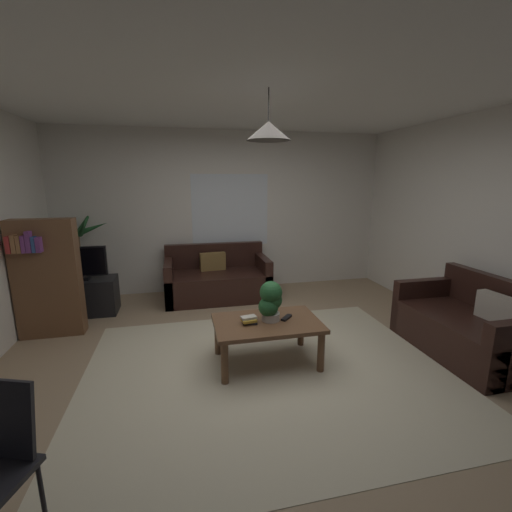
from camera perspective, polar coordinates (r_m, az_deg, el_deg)
name	(u,v)px	position (r m, az deg, el deg)	size (l,w,h in m)	color
floor	(262,362)	(3.70, 1.07, -17.29)	(5.35, 5.09, 0.02)	#9E8466
rug	(267,371)	(3.52, 1.88, -18.67)	(3.48, 2.80, 0.01)	beige
wall_back	(226,212)	(5.76, -5.00, 7.32)	(5.47, 0.06, 2.61)	silver
wall_right	(498,228)	(4.69, 35.30, 3.85)	(0.06, 5.09, 2.61)	silver
ceiling	(264,86)	(3.30, 1.27, 26.45)	(5.35, 5.09, 0.02)	white
window_pane	(230,210)	(5.74, -4.31, 7.60)	(1.27, 0.01, 1.18)	white
couch_under_window	(217,281)	(5.43, -6.50, -4.13)	(1.59, 0.83, 0.82)	black
couch_right_side	(468,328)	(4.38, 31.87, -10.21)	(0.83, 1.40, 0.82)	black
coffee_table	(267,328)	(3.51, 1.85, -11.85)	(1.06, 0.68, 0.45)	brown
book_on_table_0	(250,322)	(3.43, -0.98, -10.93)	(0.14, 0.11, 0.02)	black
book_on_table_1	(249,320)	(3.41, -1.22, -10.64)	(0.14, 0.11, 0.03)	gold
book_on_table_2	(249,317)	(3.41, -1.24, -10.20)	(0.15, 0.09, 0.02)	beige
remote_on_table_0	(287,318)	(3.55, 5.11, -10.22)	(0.05, 0.16, 0.02)	black
potted_plant_on_table	(270,300)	(3.43, 2.43, -7.39)	(0.24, 0.23, 0.41)	beige
tv_stand	(83,297)	(5.33, -26.93, -6.08)	(0.90, 0.44, 0.50)	black
tv	(78,263)	(5.19, -27.51, -1.08)	(0.72, 0.16, 0.46)	black
potted_palm_corner	(80,261)	(5.73, -27.25, -0.73)	(0.99, 0.82, 1.45)	beige
bookshelf_corner	(47,277)	(4.68, -31.51, -3.05)	(0.70, 0.31, 1.40)	brown
pendant_lamp	(269,131)	(3.22, 2.10, 20.14)	(0.40, 0.40, 0.44)	black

